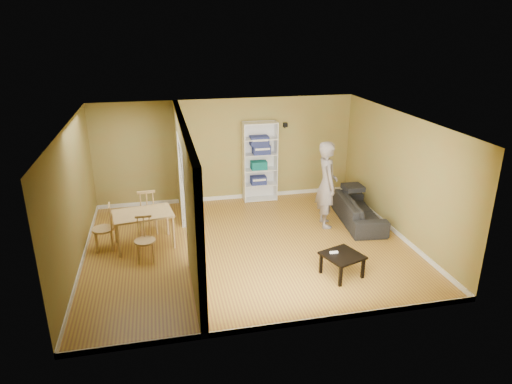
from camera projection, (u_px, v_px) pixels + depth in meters
room_shell at (248, 187)px, 8.92m from camera, size 6.50×6.50×6.50m
partition at (187, 191)px, 8.68m from camera, size 0.22×5.50×2.60m
wall_speaker at (285, 125)px, 11.48m from camera, size 0.10×0.10×0.10m
sofa at (359, 207)px, 10.38m from camera, size 2.03×1.05×0.74m
person at (327, 177)px, 9.97m from camera, size 0.89×0.73×2.28m
bookshelf at (259, 161)px, 11.57m from camera, size 0.86×0.37×2.03m
paper_box_navy_a at (258, 180)px, 11.68m from camera, size 0.39×0.26×0.20m
paper_box_teal at (259, 165)px, 11.55m from camera, size 0.40×0.26×0.20m
paper_box_navy_b at (261, 149)px, 11.42m from camera, size 0.44×0.28×0.22m
paper_box_navy_c at (259, 140)px, 11.33m from camera, size 0.45×0.30×0.23m
coffee_table at (342, 258)px, 8.17m from camera, size 0.63×0.63×0.42m
game_controller at (334, 252)px, 8.19m from camera, size 0.15×0.04×0.03m
dining_table at (143, 216)px, 9.18m from camera, size 1.16×0.78×0.73m
chair_left at (103, 228)px, 9.08m from camera, size 0.47×0.47×0.95m
chair_near at (145, 240)px, 8.67m from camera, size 0.40×0.40×0.88m
chair_far at (147, 210)px, 9.81m from camera, size 0.52×0.52×1.04m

